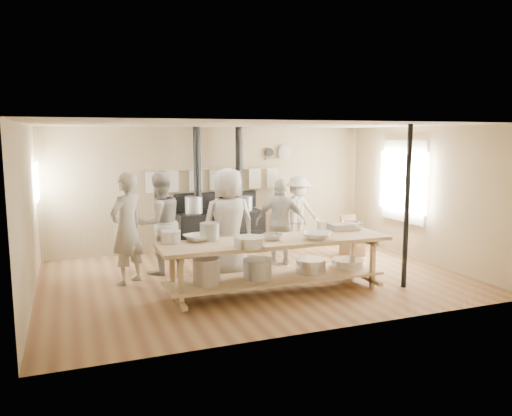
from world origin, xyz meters
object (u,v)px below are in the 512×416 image
at_px(cook_left, 160,223).
at_px(chair, 352,244).
at_px(cook_center, 228,224).
at_px(prep_table, 275,260).
at_px(roasting_pan, 343,227).
at_px(cook_far_left, 127,228).
at_px(cook_right, 281,222).
at_px(cook_by_window, 298,212).
at_px(stove, 219,227).

bearing_deg(cook_left, chair, 160.71).
xyz_separation_m(cook_left, cook_center, (1.00, -0.81, 0.05)).
xyz_separation_m(prep_table, chair, (2.41, 1.70, -0.28)).
distance_m(cook_left, cook_center, 1.29).
bearing_deg(prep_table, roasting_pan, 13.48).
relative_size(cook_far_left, chair, 2.27).
relative_size(cook_right, cook_by_window, 1.04).
xyz_separation_m(prep_table, cook_left, (-1.45, 1.79, 0.38)).
xyz_separation_m(cook_far_left, cook_by_window, (3.81, 1.49, -0.14)).
bearing_deg(cook_right, prep_table, 89.09).
bearing_deg(cook_center, stove, -104.46).
distance_m(cook_far_left, chair, 4.54).
bearing_deg(chair, prep_table, -150.47).
bearing_deg(cook_far_left, cook_left, 174.37).
bearing_deg(cook_left, cook_by_window, -179.59).
height_order(cook_center, roasting_pan, cook_center).
xyz_separation_m(cook_far_left, cook_right, (2.84, 0.21, -0.11)).
height_order(cook_far_left, roasting_pan, cook_far_left).
bearing_deg(chair, stove, 145.68).
height_order(prep_table, cook_left, cook_left).
bearing_deg(cook_center, cook_right, -156.11).
xyz_separation_m(cook_far_left, cook_center, (1.62, -0.39, 0.03)).
distance_m(cook_right, roasting_pan, 1.38).
distance_m(prep_table, cook_right, 1.78).
bearing_deg(cook_by_window, stove, 170.09).
bearing_deg(cook_right, roasting_pan, 141.17).
xyz_separation_m(stove, cook_far_left, (-2.06, -1.66, 0.40)).
bearing_deg(cook_far_left, chair, 143.76).
bearing_deg(cook_right, cook_far_left, 29.64).
distance_m(stove, cook_far_left, 2.68).
distance_m(cook_far_left, cook_by_window, 4.09).
height_order(cook_far_left, chair, cook_far_left).
bearing_deg(chair, cook_by_window, 114.47).
distance_m(cook_center, cook_by_window, 2.89).
xyz_separation_m(cook_by_window, chair, (0.67, -1.15, -0.54)).
bearing_deg(roasting_pan, cook_by_window, 81.69).
distance_m(stove, cook_center, 2.13).
relative_size(cook_by_window, roasting_pan, 3.31).
xyz_separation_m(prep_table, roasting_pan, (1.38, 0.33, 0.38)).
relative_size(chair, roasting_pan, 1.72).
distance_m(cook_far_left, roasting_pan, 3.59).
relative_size(cook_right, roasting_pan, 3.44).
bearing_deg(stove, cook_center, -102.40).
height_order(chair, roasting_pan, roasting_pan).
bearing_deg(cook_left, prep_table, 111.08).
height_order(cook_right, cook_by_window, cook_right).
distance_m(cook_far_left, cook_left, 0.75).
height_order(stove, cook_right, stove).
height_order(cook_center, cook_by_window, cook_center).
relative_size(cook_far_left, roasting_pan, 3.91).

